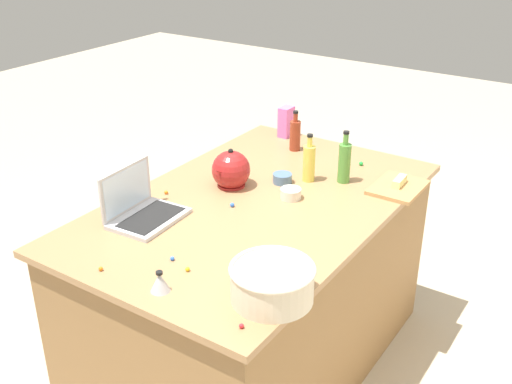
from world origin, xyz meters
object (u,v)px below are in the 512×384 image
object	(u,v)px
laptop	(142,209)
kitchen_timer	(160,282)
bottle_oil	(309,162)
cutting_board	(398,187)
kettle	(231,170)
ramekin_small	(291,194)
mixing_bowl_large	(272,282)
ramekin_medium	(282,178)
bottle_olive	(344,162)
butter_stick_left	(400,181)
bottle_soy	(295,135)
candy_bag	(286,122)

from	to	relation	value
laptop	kitchen_timer	size ratio (longest dim) A/B	4.19
bottle_oil	cutting_board	world-z (taller)	bottle_oil
kettle	ramekin_small	bearing A→B (deg)	97.87
mixing_bowl_large	ramekin_medium	size ratio (longest dim) A/B	3.22
mixing_bowl_large	bottle_olive	distance (m)	1.01
butter_stick_left	bottle_soy	bearing A→B (deg)	-102.76
laptop	kettle	size ratio (longest dim) A/B	1.51
laptop	candy_bag	size ratio (longest dim) A/B	1.90
laptop	kettle	distance (m)	0.49
bottle_olive	ramekin_small	distance (m)	0.32
bottle_olive	candy_bag	bearing A→B (deg)	-124.58
bottle_oil	laptop	bearing A→B (deg)	-28.34
ramekin_medium	bottle_oil	bearing A→B (deg)	135.92
bottle_soy	kettle	world-z (taller)	bottle_soy
kettle	ramekin_small	size ratio (longest dim) A/B	2.29
bottle_soy	ramekin_small	distance (m)	0.59
bottle_soy	bottle_oil	bearing A→B (deg)	40.00
butter_stick_left	ramekin_medium	distance (m)	0.54
kettle	ramekin_small	distance (m)	0.31
mixing_bowl_large	ramekin_small	xyz separation A→B (m)	(-0.69, -0.34, -0.04)
bottle_olive	laptop	bearing A→B (deg)	-33.72
mixing_bowl_large	bottle_soy	world-z (taller)	bottle_soy
mixing_bowl_large	bottle_oil	distance (m)	0.98
mixing_bowl_large	butter_stick_left	bearing A→B (deg)	178.72
kettle	cutting_board	size ratio (longest dim) A/B	0.76
bottle_olive	butter_stick_left	world-z (taller)	bottle_olive
bottle_soy	ramekin_small	size ratio (longest dim) A/B	2.32
butter_stick_left	ramekin_medium	bearing A→B (deg)	-62.92
bottle_oil	cutting_board	distance (m)	0.43
mixing_bowl_large	kitchen_timer	distance (m)	0.39
bottle_olive	bottle_soy	xyz separation A→B (m)	(-0.22, -0.40, -0.02)
laptop	ramekin_medium	world-z (taller)	laptop
mixing_bowl_large	ramekin_medium	distance (m)	0.94
candy_bag	bottle_olive	bearing A→B (deg)	55.42
bottle_olive	candy_bag	xyz separation A→B (m)	(-0.38, -0.55, -0.02)
bottle_oil	ramekin_small	size ratio (longest dim) A/B	2.50
butter_stick_left	ramekin_small	distance (m)	0.52
kitchen_timer	candy_bag	size ratio (longest dim) A/B	0.45
mixing_bowl_large	kettle	xyz separation A→B (m)	(-0.65, -0.64, 0.01)
kitchen_timer	kettle	bearing A→B (deg)	-160.29
bottle_olive	cutting_board	size ratio (longest dim) A/B	0.91
kettle	cutting_board	bearing A→B (deg)	121.03
ramekin_small	kitchen_timer	world-z (taller)	kitchen_timer
cutting_board	butter_stick_left	bearing A→B (deg)	180.00
bottle_oil	ramekin_medium	xyz separation A→B (m)	(0.09, -0.09, -0.07)
candy_bag	laptop	bearing A→B (deg)	0.47
laptop	bottle_oil	distance (m)	0.83
cutting_board	ramekin_small	size ratio (longest dim) A/B	3.00
ramekin_small	candy_bag	world-z (taller)	candy_bag
ramekin_small	candy_bag	distance (m)	0.80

